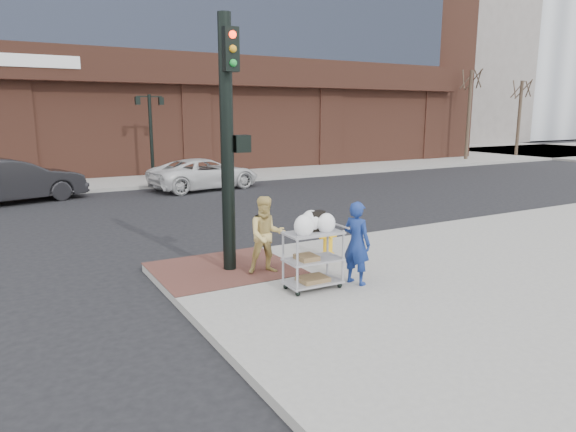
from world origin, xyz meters
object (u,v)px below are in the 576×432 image
minivan_white (205,174)px  fire_hydrant (328,237)px  woman_blue (357,243)px  utility_cart (313,254)px  sedan_dark (12,181)px  traffic_signal_pole (229,137)px  lamp_post (151,128)px  pedestrian_tan (267,235)px

minivan_white → fire_hydrant: bearing=163.0°
woman_blue → fire_hydrant: size_ratio=1.74×
utility_cart → fire_hydrant: (1.41, 1.62, -0.19)m
woman_blue → sedan_dark: size_ratio=0.31×
traffic_signal_pole → lamp_post: bearing=80.8°
lamp_post → pedestrian_tan: lamp_post is taller
woman_blue → utility_cart: (-0.86, 0.15, -0.14)m
lamp_post → minivan_white: size_ratio=0.82×
traffic_signal_pole → pedestrian_tan: 2.06m
lamp_post → utility_cart: (-1.65, -17.05, -1.82)m
utility_cart → woman_blue: bearing=-10.0°
traffic_signal_pole → fire_hydrant: 3.16m
pedestrian_tan → minivan_white: (3.36, 12.52, -0.25)m
sedan_dark → minivan_white: size_ratio=1.03×
pedestrian_tan → fire_hydrant: size_ratio=1.72×
woman_blue → minivan_white: bearing=-26.8°
traffic_signal_pole → utility_cart: 2.85m
woman_blue → pedestrian_tan: size_ratio=1.01×
lamp_post → minivan_white: lamp_post is taller
pedestrian_tan → sedan_dark: size_ratio=0.31×
lamp_post → sedan_dark: (-6.05, -3.13, -1.79)m
traffic_signal_pole → pedestrian_tan: bearing=-46.2°
traffic_signal_pole → utility_cart: size_ratio=3.50×
pedestrian_tan → utility_cart: bearing=-63.1°
minivan_white → utility_cart: size_ratio=3.40×
pedestrian_tan → sedan_dark: bearing=121.8°
fire_hydrant → utility_cart: bearing=-131.1°
traffic_signal_pole → woman_blue: traffic_signal_pole is taller
pedestrian_tan → lamp_post: bearing=96.8°
lamp_post → fire_hydrant: (-0.24, -15.43, -2.01)m
lamp_post → minivan_white: (1.42, -3.26, -1.94)m
lamp_post → woman_blue: lamp_post is taller
pedestrian_tan → fire_hydrant: bearing=25.5°
fire_hydrant → woman_blue: bearing=-107.4°
traffic_signal_pole → pedestrian_tan: size_ratio=3.23×
pedestrian_tan → sedan_dark: 13.30m
minivan_white → utility_cart: utility_cart is taller
woman_blue → utility_cart: size_ratio=1.10×
traffic_signal_pole → minivan_white: bearing=72.0°
minivan_white → lamp_post: bearing=14.3°
lamp_post → pedestrian_tan: (-1.95, -15.78, -1.69)m
lamp_post → minivan_white: bearing=-66.5°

